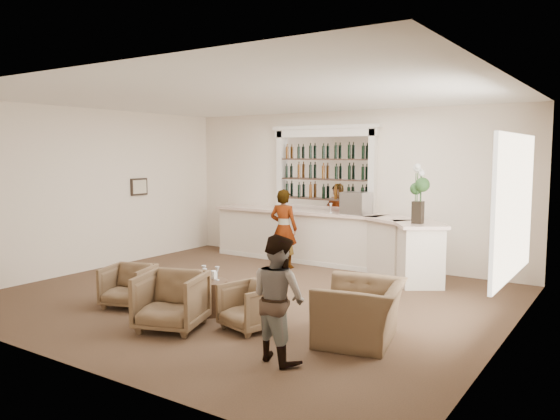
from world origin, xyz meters
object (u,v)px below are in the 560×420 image
(guest, at_px, (278,298))
(armchair_left, at_px, (128,286))
(bar_counter, at_px, (328,239))
(armchair_far, at_px, (361,312))
(espresso_machine, at_px, (356,203))
(sommelier, at_px, (284,229))
(flower_vase, at_px, (418,190))
(armchair_right, at_px, (250,306))
(armchair_center, at_px, (171,301))
(cocktail_table, at_px, (209,297))

(guest, distance_m, armchair_left, 3.29)
(bar_counter, height_order, armchair_far, bar_counter)
(armchair_far, height_order, espresso_machine, espresso_machine)
(sommelier, distance_m, armchair_left, 3.84)
(bar_counter, relative_size, armchair_left, 7.99)
(espresso_machine, bearing_deg, bar_counter, -175.53)
(bar_counter, relative_size, flower_vase, 5.40)
(armchair_left, bearing_deg, espresso_machine, 49.76)
(espresso_machine, bearing_deg, armchair_far, -59.30)
(bar_counter, xyz_separation_m, armchair_right, (1.17, -4.33, -0.26))
(bar_counter, xyz_separation_m, armchair_center, (0.26, -4.92, -0.18))
(cocktail_table, height_order, guest, guest)
(cocktail_table, bearing_deg, guest, -26.89)
(guest, relative_size, armchair_right, 2.11)
(cocktail_table, bearing_deg, espresso_machine, 83.85)
(cocktail_table, height_order, armchair_center, armchair_center)
(bar_counter, distance_m, armchair_right, 4.50)
(armchair_far, bearing_deg, flower_vase, 174.58)
(armchair_right, bearing_deg, sommelier, 131.65)
(sommelier, distance_m, flower_vase, 3.01)
(guest, bearing_deg, armchair_left, 6.75)
(armchair_left, distance_m, flower_vase, 5.23)
(sommelier, bearing_deg, bar_counter, -142.09)
(sommelier, relative_size, armchair_far, 1.41)
(armchair_right, bearing_deg, bar_counter, 119.88)
(sommelier, relative_size, flower_vase, 1.56)
(armchair_left, relative_size, armchair_right, 1.02)
(armchair_center, height_order, espresso_machine, espresso_machine)
(armchair_center, bearing_deg, espresso_machine, 65.95)
(armchair_left, xyz_separation_m, armchair_right, (2.27, 0.15, -0.01))
(bar_counter, distance_m, armchair_center, 4.93)
(cocktail_table, xyz_separation_m, armchair_right, (0.96, -0.26, 0.07))
(guest, distance_m, espresso_machine, 5.29)
(armchair_right, relative_size, armchair_far, 0.60)
(espresso_machine, bearing_deg, guest, -69.86)
(armchair_left, relative_size, armchair_far, 0.61)
(bar_counter, relative_size, sommelier, 3.46)
(armchair_center, distance_m, flower_vase, 4.84)
(bar_counter, xyz_separation_m, sommelier, (-0.67, -0.71, 0.25))
(sommelier, xyz_separation_m, guest, (2.78, -4.34, -0.09))
(cocktail_table, relative_size, armchair_far, 0.48)
(bar_counter, height_order, armchair_right, bar_counter)
(armchair_center, xyz_separation_m, armchair_right, (0.90, 0.58, -0.07))
(cocktail_table, bearing_deg, armchair_center, -85.99)
(guest, bearing_deg, armchair_right, -20.40)
(bar_counter, height_order, cocktail_table, bar_counter)
(armchair_right, bearing_deg, armchair_center, -132.35)
(cocktail_table, height_order, espresso_machine, espresso_machine)
(armchair_far, bearing_deg, guest, -37.78)
(armchair_right, distance_m, espresso_machine, 4.50)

